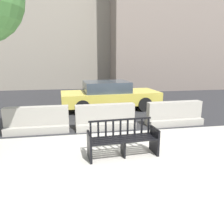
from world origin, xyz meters
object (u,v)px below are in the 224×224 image
jersey_barrier_centre (105,119)px  jersey_barrier_left (37,122)px  car_taxi_near (109,95)px  jersey_barrier_right (174,115)px  street_bench (123,140)px

jersey_barrier_centre → jersey_barrier_left: size_ratio=1.01×
jersey_barrier_centre → jersey_barrier_left: 2.21m
jersey_barrier_centre → car_taxi_near: 3.02m
jersey_barrier_right → car_taxi_near: car_taxi_near is taller
jersey_barrier_centre → jersey_barrier_right: bearing=0.4°
jersey_barrier_centre → jersey_barrier_right: (2.51, 0.02, 0.00)m
jersey_barrier_centre → car_taxi_near: bearing=77.7°
street_bench → jersey_barrier_right: size_ratio=0.85×
jersey_barrier_centre → jersey_barrier_right: size_ratio=1.00×
jersey_barrier_left → car_taxi_near: 4.09m
street_bench → jersey_barrier_centre: (-0.10, 2.21, -0.06)m
jersey_barrier_left → jersey_barrier_right: (4.72, -0.01, 0.00)m
street_bench → jersey_barrier_right: 3.28m
street_bench → jersey_barrier_right: street_bench is taller
jersey_barrier_right → car_taxi_near: 3.48m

